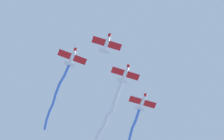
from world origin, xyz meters
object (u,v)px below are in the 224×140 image
(airplane_lead, at_px, (107,43))
(airplane_right_wing, at_px, (72,57))
(airplane_slot, at_px, (142,102))
(airplane_left_wing, at_px, (125,73))

(airplane_lead, relative_size, airplane_right_wing, 1.04)
(airplane_lead, xyz_separation_m, airplane_right_wing, (0.69, 8.48, 0.30))
(airplane_slot, bearing_deg, airplane_left_wing, -47.63)
(airplane_left_wing, height_order, airplane_slot, airplane_left_wing)
(airplane_slot, bearing_deg, airplane_right_wing, -72.92)
(airplane_left_wing, relative_size, airplane_slot, 0.99)
(airplane_left_wing, bearing_deg, airplane_right_wing, -90.58)
(airplane_right_wing, relative_size, airplane_slot, 0.96)
(airplane_lead, xyz_separation_m, airplane_left_wing, (8.37, -1.57, 0.00))
(airplane_lead, bearing_deg, airplane_right_wing, -131.74)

